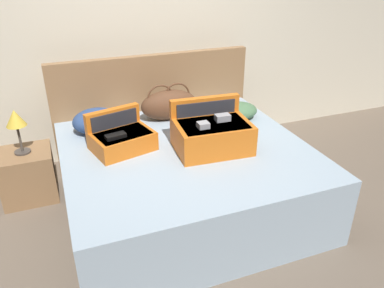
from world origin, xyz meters
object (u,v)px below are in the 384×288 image
hard_case_large (212,133)px  table_lamp (16,121)px  nightstand (28,175)px  pillow_center_head (96,121)px  duffel_bag (169,104)px  bed (186,178)px  pillow_near_headboard (237,111)px  hard_case_medium (121,138)px

hard_case_large → table_lamp: hard_case_large is taller
nightstand → pillow_center_head: bearing=-6.3°
duffel_bag → table_lamp: bearing=179.3°
hard_case_large → duffel_bag: bearing=104.0°
hard_case_large → duffel_bag: (-0.12, 0.70, 0.00)m
bed → hard_case_large: (0.18, -0.08, 0.42)m
pillow_near_headboard → pillow_center_head: (-1.24, 0.18, 0.02)m
duffel_bag → pillow_near_headboard: duffel_bag is taller
nightstand → table_lamp: 0.51m
hard_case_medium → pillow_near_headboard: bearing=-3.6°
table_lamp → hard_case_large: bearing=-26.8°
hard_case_large → pillow_near_headboard: bearing=49.9°
hard_case_medium → pillow_center_head: 0.41m
duffel_bag → pillow_center_head: bearing=-175.3°
pillow_center_head → nightstand: 0.77m
hard_case_medium → duffel_bag: duffel_bag is taller
hard_case_large → pillow_near_headboard: hard_case_large is taller
hard_case_large → table_lamp: size_ratio=1.55×
duffel_bag → nightstand: size_ratio=1.19×
hard_case_medium → table_lamp: bearing=134.4°
hard_case_large → table_lamp: bearing=157.2°
hard_case_medium → pillow_center_head: hard_case_medium is taller
bed → table_lamp: bearing=152.8°
duffel_bag → hard_case_large: bearing=-80.0°
duffel_bag → bed: bearing=-95.7°
duffel_bag → pillow_near_headboard: size_ratio=1.36×
hard_case_medium → duffel_bag: bearing=25.3°
hard_case_large → pillow_near_headboard: size_ratio=1.54×
hard_case_medium → table_lamp: size_ratio=1.36×
hard_case_medium → nightstand: 0.98m
nightstand → duffel_bag: bearing=-0.7°
pillow_near_headboard → table_lamp: bearing=172.5°
duffel_bag → pillow_near_headboard: bearing=-21.8°
pillow_near_headboard → duffel_bag: bearing=158.2°
pillow_near_headboard → bed: bearing=-148.8°
pillow_center_head → bed: bearing=-42.9°
hard_case_medium → pillow_near_headboard: size_ratio=1.36×
nightstand → bed: bearing=-27.2°
hard_case_medium → table_lamp: (-0.76, 0.46, 0.07)m
pillow_center_head → nightstand: (-0.62, 0.07, -0.44)m
hard_case_medium → duffel_bag: size_ratio=0.99×
bed → nightstand: size_ratio=4.29×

